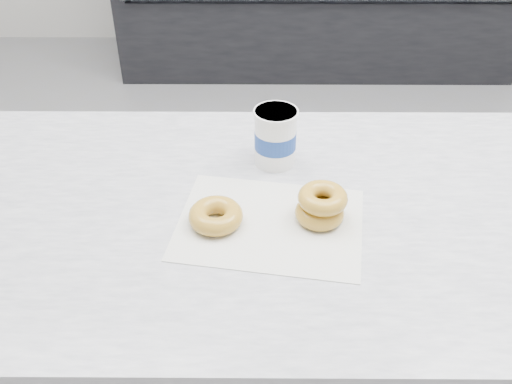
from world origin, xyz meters
TOP-DOWN VIEW (x-y plane):
  - ground at (0.00, 0.00)m, footprint 5.00×5.00m
  - counter at (0.00, -0.60)m, footprint 3.06×0.76m
  - wax_paper at (-0.34, -0.65)m, footprint 0.38×0.31m
  - donut_single at (-0.44, -0.65)m, footprint 0.10×0.10m
  - donut_stack at (-0.24, -0.63)m, footprint 0.10×0.10m
  - coffee_cup at (-0.32, -0.44)m, footprint 0.09×0.09m

SIDE VIEW (x-z plane):
  - ground at x=0.00m, z-range 0.00..0.00m
  - counter at x=0.00m, z-range 0.00..0.90m
  - wax_paper at x=-0.34m, z-range 0.90..0.90m
  - donut_single at x=-0.44m, z-range 0.90..0.94m
  - donut_stack at x=-0.24m, z-range 0.90..0.97m
  - coffee_cup at x=-0.32m, z-range 0.90..1.03m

